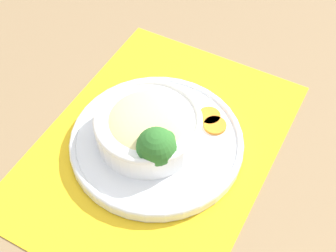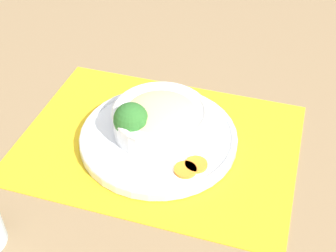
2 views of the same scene
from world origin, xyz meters
The scene contains 7 objects.
ground_plane centered at (0.00, 0.00, 0.00)m, with size 4.00×4.00×0.00m, color #8C704C.
placemat centered at (0.00, 0.00, 0.00)m, with size 0.51×0.37×0.00m.
plate centered at (0.00, 0.00, 0.02)m, with size 0.29×0.29×0.02m.
bowl centered at (0.00, -0.02, 0.05)m, with size 0.18×0.18×0.06m.
broccoli_floret centered at (0.04, 0.02, 0.06)m, with size 0.06×0.06×0.08m.
carrot_slice_near centered at (-0.07, 0.07, 0.02)m, with size 0.04×0.04×0.01m.
carrot_slice_middle centered at (-0.09, 0.06, 0.02)m, with size 0.04×0.04×0.01m.
Camera 2 is at (-0.20, 0.61, 0.59)m, focal length 50.00 mm.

